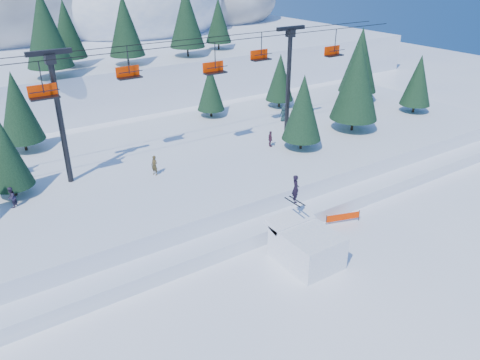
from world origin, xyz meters
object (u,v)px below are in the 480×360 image
chairlift (184,79)px  jump_kicker (306,244)px  banner_near (343,217)px  banner_far (334,198)px

chairlift → jump_kicker: bearing=-88.8°
jump_kicker → chairlift: 17.94m
chairlift → banner_near: chairlift is taller
banner_far → chairlift: bearing=124.3°
jump_kicker → banner_far: 8.81m
banner_near → jump_kicker: bearing=-159.4°
banner_near → banner_far: bearing=58.9°
jump_kicker → banner_near: size_ratio=2.13×
banner_near → banner_far: (1.63, 2.70, 0.00)m
chairlift → banner_far: (7.65, -11.20, -8.78)m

